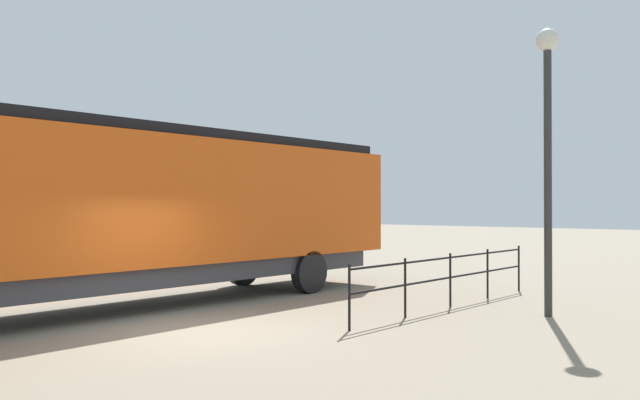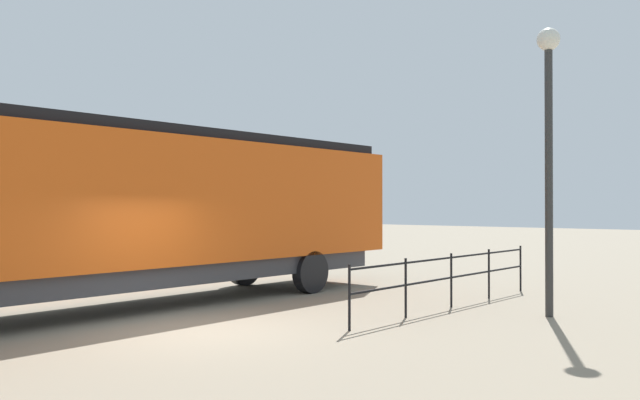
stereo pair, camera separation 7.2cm
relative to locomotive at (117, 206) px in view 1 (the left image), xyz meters
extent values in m
plane|color=gray|center=(3.13, -0.38, -2.27)|extent=(120.00, 120.00, 0.00)
cube|color=#D15114|center=(0.00, -0.50, 0.12)|extent=(2.88, 16.79, 2.79)
cube|color=black|center=(0.00, 6.77, -0.30)|extent=(2.76, 2.25, 1.95)
cube|color=black|center=(0.00, -0.50, 1.64)|extent=(2.59, 16.12, 0.24)
cube|color=#38383D|center=(0.00, -0.50, -1.50)|extent=(2.59, 15.45, 0.45)
cylinder|color=black|center=(-1.29, 4.87, -1.72)|extent=(0.30, 1.10, 1.10)
cylinder|color=black|center=(1.29, 4.87, -1.72)|extent=(0.30, 1.10, 1.10)
cylinder|color=#2D2D2D|center=(7.43, 5.36, 0.51)|extent=(0.16, 0.16, 5.57)
sphere|color=silver|center=(7.43, 5.36, 3.44)|extent=(0.47, 0.47, 0.47)
cube|color=black|center=(5.27, 5.16, -1.16)|extent=(0.04, 7.39, 0.04)
cube|color=black|center=(5.27, 5.16, -1.61)|extent=(0.04, 7.39, 0.04)
cylinder|color=black|center=(5.27, 1.47, -1.67)|extent=(0.05, 0.05, 1.21)
cylinder|color=black|center=(5.27, 3.32, -1.67)|extent=(0.05, 0.05, 1.21)
cylinder|color=black|center=(5.27, 5.16, -1.67)|extent=(0.05, 0.05, 1.21)
cylinder|color=black|center=(5.27, 7.01, -1.67)|extent=(0.05, 0.05, 1.21)
cylinder|color=black|center=(5.27, 8.86, -1.67)|extent=(0.05, 0.05, 1.21)
camera|label=1|loc=(12.58, -7.88, -0.01)|focal=36.54mm
camera|label=2|loc=(12.63, -7.83, -0.01)|focal=36.54mm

